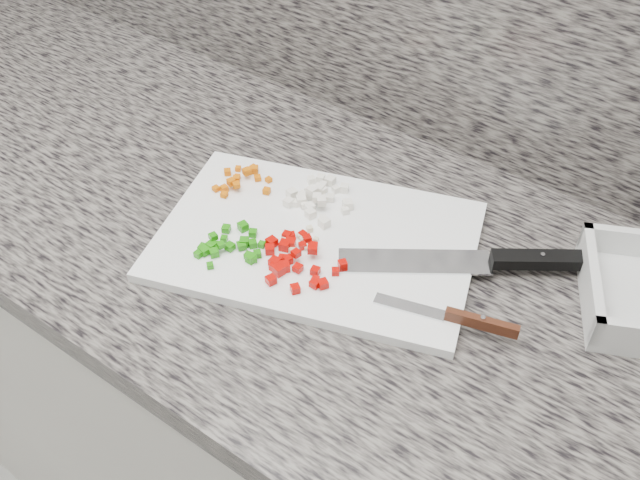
# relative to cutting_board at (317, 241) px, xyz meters

# --- Properties ---
(cabinet) EXTENTS (3.92, 0.62, 0.86)m
(cabinet) POSITION_rel_cutting_board_xyz_m (-0.07, 0.01, -0.48)
(cabinet) COLOR white
(cabinet) RESTS_ON ground
(countertop) EXTENTS (3.96, 0.64, 0.04)m
(countertop) POSITION_rel_cutting_board_xyz_m (-0.07, 0.01, -0.03)
(countertop) COLOR #68625B
(countertop) RESTS_ON cabinet
(cutting_board) EXTENTS (0.49, 0.40, 0.01)m
(cutting_board) POSITION_rel_cutting_board_xyz_m (0.00, 0.00, 0.00)
(cutting_board) COLOR white
(cutting_board) RESTS_ON countertop
(carrot_pile) EXTENTS (0.09, 0.09, 0.02)m
(carrot_pile) POSITION_rel_cutting_board_xyz_m (-0.16, 0.03, 0.01)
(carrot_pile) COLOR #CF5F04
(carrot_pile) RESTS_ON cutting_board
(onion_pile) EXTENTS (0.10, 0.10, 0.02)m
(onion_pile) POSITION_rel_cutting_board_xyz_m (-0.04, 0.06, 0.01)
(onion_pile) COLOR white
(onion_pile) RESTS_ON cutting_board
(green_pepper_pile) EXTENTS (0.08, 0.09, 0.02)m
(green_pepper_pile) POSITION_rel_cutting_board_xyz_m (-0.08, -0.09, 0.01)
(green_pepper_pile) COLOR #1D7D0B
(green_pepper_pile) RESTS_ON cutting_board
(red_pepper_pile) EXTENTS (0.12, 0.11, 0.02)m
(red_pepper_pile) POSITION_rel_cutting_board_xyz_m (0.00, -0.06, 0.01)
(red_pepper_pile) COLOR #B50702
(red_pepper_pile) RESTS_ON cutting_board
(garlic_pile) EXTENTS (0.04, 0.06, 0.01)m
(garlic_pile) POSITION_rel_cutting_board_xyz_m (-0.01, -0.02, 0.01)
(garlic_pile) COLOR beige
(garlic_pile) RESTS_ON cutting_board
(chef_knife) EXTENTS (0.29, 0.21, 0.02)m
(chef_knife) POSITION_rel_cutting_board_xyz_m (0.22, 0.10, 0.01)
(chef_knife) COLOR silver
(chef_knife) RESTS_ON cutting_board
(paring_knife) EXTENTS (0.17, 0.06, 0.02)m
(paring_knife) POSITION_rel_cutting_board_xyz_m (0.23, -0.02, 0.01)
(paring_knife) COLOR silver
(paring_knife) RESTS_ON cutting_board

